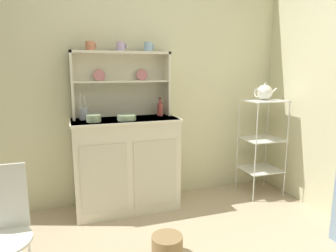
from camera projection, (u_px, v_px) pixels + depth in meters
wall_back at (138, 82)px, 3.10m from camera, size 3.84×0.05×2.50m
hutch_cabinet at (126, 164)px, 2.95m from camera, size 1.02×0.45×0.92m
hutch_shelf_unit at (121, 79)px, 2.95m from camera, size 0.95×0.18×0.64m
bakers_rack at (262, 136)px, 3.28m from camera, size 0.41×0.37×1.06m
floor_basket at (167, 246)px, 2.24m from camera, size 0.23×0.23×0.17m
cup_terracotta_0 at (90, 46)px, 2.77m from camera, size 0.10×0.08×0.08m
cup_lilac_1 at (121, 46)px, 2.85m from camera, size 0.10×0.08×0.09m
cup_sky_2 at (148, 47)px, 2.94m from camera, size 0.10×0.08×0.09m
bowl_mixing_large at (94, 118)px, 2.70m from camera, size 0.13×0.13×0.06m
bowl_floral_medium at (126, 118)px, 2.79m from camera, size 0.18×0.18×0.05m
jam_bottle at (160, 109)px, 3.05m from camera, size 0.06×0.06×0.19m
utensil_jar at (83, 114)px, 2.81m from camera, size 0.08×0.08×0.25m
porcelain_teapot at (264, 92)px, 3.19m from camera, size 0.25×0.16×0.18m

